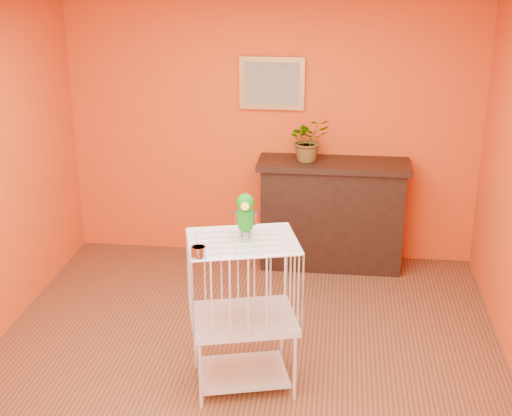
# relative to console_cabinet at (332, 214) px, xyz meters

# --- Properties ---
(ground) EXTENTS (4.50, 4.50, 0.00)m
(ground) POSITION_rel_console_cabinet_xyz_m (-0.61, -2.00, -0.53)
(ground) COLOR brown
(ground) RESTS_ON ground
(room_shell) EXTENTS (4.50, 4.50, 4.50)m
(room_shell) POSITION_rel_console_cabinet_xyz_m (-0.61, -2.00, 1.05)
(room_shell) COLOR #E64715
(room_shell) RESTS_ON ground
(console_cabinet) EXTENTS (1.43, 0.51, 1.06)m
(console_cabinet) POSITION_rel_console_cabinet_xyz_m (0.00, 0.00, 0.00)
(console_cabinet) COLOR black
(console_cabinet) RESTS_ON ground
(potted_plant) EXTENTS (0.51, 0.53, 0.32)m
(potted_plant) POSITION_rel_console_cabinet_xyz_m (-0.24, 0.05, 0.69)
(potted_plant) COLOR #26722D
(potted_plant) RESTS_ON console_cabinet
(framed_picture) EXTENTS (0.62, 0.04, 0.50)m
(framed_picture) POSITION_rel_console_cabinet_xyz_m (-0.61, 0.22, 1.22)
(framed_picture) COLOR #A77C3B
(framed_picture) RESTS_ON room_shell
(birdcage) EXTENTS (0.84, 0.72, 1.11)m
(birdcage) POSITION_rel_console_cabinet_xyz_m (-0.57, -2.13, 0.04)
(birdcage) COLOR silver
(birdcage) RESTS_ON ground
(feed_cup) EXTENTS (0.10, 0.10, 0.07)m
(feed_cup) POSITION_rel_console_cabinet_xyz_m (-0.81, -2.43, 0.62)
(feed_cup) COLOR silver
(feed_cup) RESTS_ON birdcage
(parrot) EXTENTS (0.17, 0.30, 0.33)m
(parrot) POSITION_rel_console_cabinet_xyz_m (-0.56, -2.09, 0.75)
(parrot) COLOR #59544C
(parrot) RESTS_ON birdcage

